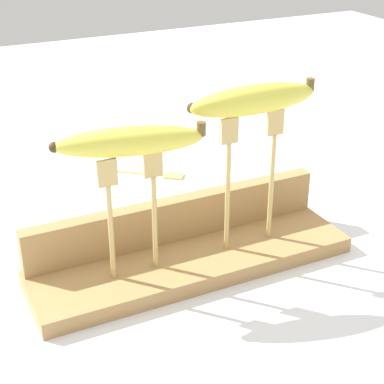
{
  "coord_description": "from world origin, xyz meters",
  "views": [
    {
      "loc": [
        -0.34,
        -0.69,
        0.51
      ],
      "look_at": [
        0.0,
        0.0,
        0.12
      ],
      "focal_mm": 58.9,
      "sensor_mm": 36.0,
      "label": 1
    }
  ],
  "objects": [
    {
      "name": "board_backstop",
      "position": [
        0.0,
        0.05,
        0.06
      ],
      "size": [
        0.46,
        0.02,
        0.06
      ],
      "primitive_type": "cube",
      "color": "#A87F4C",
      "rests_on": "wooden_board"
    },
    {
      "name": "fork_fallen_near",
      "position": [
        0.07,
        0.32,
        0.0
      ],
      "size": [
        0.14,
        0.12,
        0.01
      ],
      "color": "tan",
      "rests_on": "ground"
    },
    {
      "name": "banana_raised_left",
      "position": [
        -0.09,
        -0.01,
        0.22
      ],
      "size": [
        0.19,
        0.08,
        0.04
      ],
      "color": "#DBD147",
      "rests_on": "fork_stand_left"
    },
    {
      "name": "fork_stand_right",
      "position": [
        0.09,
        -0.01,
        0.14
      ],
      "size": [
        0.1,
        0.01,
        0.2
      ],
      "color": "tan",
      "rests_on": "wooden_board"
    },
    {
      "name": "ground_plane",
      "position": [
        0.0,
        0.0,
        0.0
      ],
      "size": [
        3.0,
        3.0,
        0.0
      ],
      "primitive_type": "plane",
      "color": "silver"
    },
    {
      "name": "wooden_board",
      "position": [
        0.0,
        0.0,
        0.01
      ],
      "size": [
        0.47,
        0.13,
        0.02
      ],
      "primitive_type": "cube",
      "color": "#A87F4C",
      "rests_on": "ground"
    },
    {
      "name": "banana_raised_right",
      "position": [
        0.09,
        -0.01,
        0.24
      ],
      "size": [
        0.19,
        0.04,
        0.04
      ],
      "color": "#DBD147",
      "rests_on": "fork_stand_right"
    },
    {
      "name": "fork_stand_left",
      "position": [
        -0.09,
        -0.01,
        0.13
      ],
      "size": [
        0.09,
        0.01,
        0.17
      ],
      "color": "tan",
      "rests_on": "wooden_board"
    }
  ]
}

